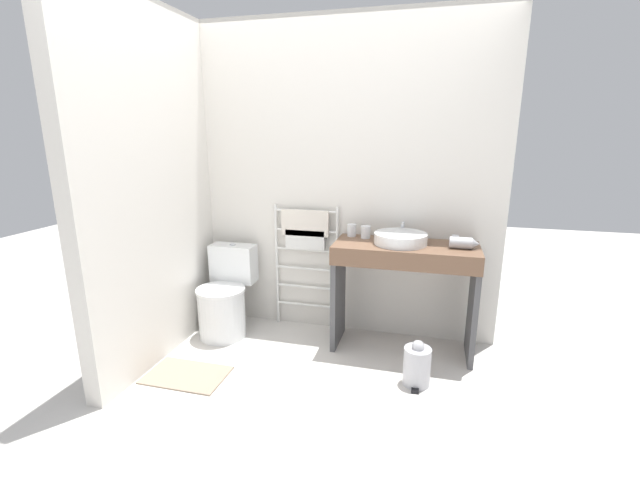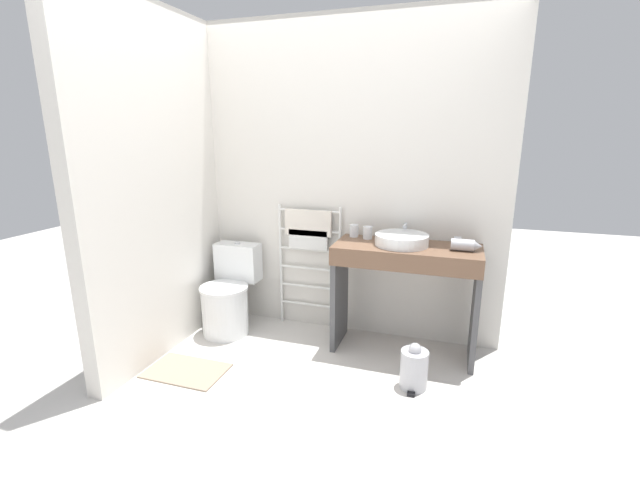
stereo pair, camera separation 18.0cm
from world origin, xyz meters
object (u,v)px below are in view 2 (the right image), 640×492
object	(u,v)px
sink_basin	(402,239)
cup_near_wall	(354,231)
cup_near_edge	(368,233)
toilet	(229,297)
hair_dryer	(464,245)
towel_radiator	(309,241)
trash_bin	(414,368)

from	to	relation	value
sink_basin	cup_near_wall	bearing A→B (deg)	159.41
sink_basin	cup_near_edge	size ratio (longest dim) A/B	4.04
toilet	hair_dryer	world-z (taller)	hair_dryer
hair_dryer	towel_radiator	bearing A→B (deg)	170.31
towel_radiator	trash_bin	distance (m)	1.35
trash_bin	cup_near_edge	bearing A→B (deg)	127.94
cup_near_wall	trash_bin	xyz separation A→B (m)	(0.58, -0.62, -0.76)
towel_radiator	cup_near_edge	xyz separation A→B (m)	(0.52, -0.08, 0.13)
toilet	cup_near_edge	world-z (taller)	cup_near_edge
sink_basin	cup_near_wall	size ratio (longest dim) A/B	4.03
towel_radiator	sink_basin	size ratio (longest dim) A/B	2.74
toilet	hair_dryer	xyz separation A→B (m)	(1.86, 0.08, 0.59)
toilet	cup_near_wall	size ratio (longest dim) A/B	7.58
towel_radiator	toilet	bearing A→B (deg)	-155.01
sink_basin	cup_near_edge	xyz separation A→B (m)	(-0.28, 0.12, 0.00)
toilet	trash_bin	world-z (taller)	toilet
cup_near_edge	trash_bin	xyz separation A→B (m)	(0.46, -0.59, -0.76)
towel_radiator	sink_basin	xyz separation A→B (m)	(0.80, -0.20, 0.12)
sink_basin	hair_dryer	distance (m)	0.44
toilet	trash_bin	bearing A→B (deg)	-13.47
toilet	cup_near_edge	size ratio (longest dim) A/B	7.60
toilet	hair_dryer	size ratio (longest dim) A/B	3.52
cup_near_edge	trash_bin	distance (m)	1.07
sink_basin	cup_near_wall	distance (m)	0.42
toilet	towel_radiator	size ratio (longest dim) A/B	0.69
towel_radiator	cup_near_edge	size ratio (longest dim) A/B	11.07
towel_radiator	hair_dryer	xyz separation A→B (m)	(1.24, -0.21, 0.12)
hair_dryer	trash_bin	world-z (taller)	hair_dryer
trash_bin	toilet	bearing A→B (deg)	166.53
cup_near_wall	toilet	bearing A→B (deg)	-166.81
hair_dryer	trash_bin	distance (m)	0.92
toilet	cup_near_edge	xyz separation A→B (m)	(1.14, 0.21, 0.60)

